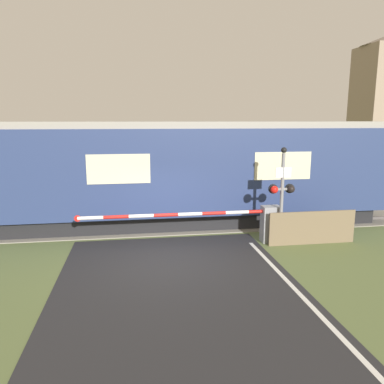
{
  "coord_description": "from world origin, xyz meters",
  "views": [
    {
      "loc": [
        -0.97,
        -10.34,
        4.0
      ],
      "look_at": [
        0.9,
        1.69,
        1.65
      ],
      "focal_mm": 35.0,
      "sensor_mm": 36.0,
      "label": 1
    }
  ],
  "objects": [
    {
      "name": "signal_post",
      "position": [
        3.65,
        0.73,
        1.81
      ],
      "size": [
        0.86,
        0.26,
        3.17
      ],
      "color": "gray",
      "rests_on": "ground_plane"
    },
    {
      "name": "ground_plane",
      "position": [
        0.0,
        0.0,
        0.0
      ],
      "size": [
        80.0,
        80.0,
        0.0
      ],
      "primitive_type": "plane",
      "color": "#5B6B3D"
    },
    {
      "name": "crossing_barrier",
      "position": [
        2.86,
        1.09,
        0.7
      ],
      "size": [
        6.58,
        0.44,
        1.22
      ],
      "color": "gray",
      "rests_on": "ground_plane"
    },
    {
      "name": "distant_building",
      "position": [
        19.67,
        19.07,
        5.46
      ],
      "size": [
        4.16,
        4.16,
        10.76
      ],
      "color": "gray",
      "rests_on": "ground_plane"
    },
    {
      "name": "track_bed",
      "position": [
        0.0,
        3.81,
        0.02
      ],
      "size": [
        36.0,
        3.2,
        0.13
      ],
      "color": "gray",
      "rests_on": "ground_plane"
    },
    {
      "name": "roadside_fence",
      "position": [
        4.71,
        0.65,
        0.55
      ],
      "size": [
        2.93,
        0.06,
        1.1
      ],
      "color": "#726047",
      "rests_on": "ground_plane"
    },
    {
      "name": "train",
      "position": [
        -1.49,
        3.81,
        2.02
      ],
      "size": [
        21.05,
        2.97,
        3.95
      ],
      "color": "black",
      "rests_on": "ground_plane"
    }
  ]
}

